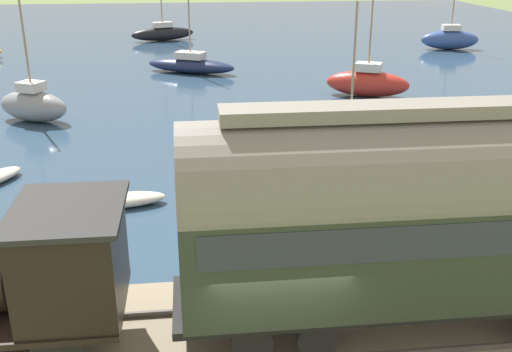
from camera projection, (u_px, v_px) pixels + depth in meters
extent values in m
cube|color=#2D4760|center=(203.00, 43.00, 51.61)|extent=(80.00, 80.00, 0.01)
cube|color=gray|center=(272.00, 347.00, 12.05)|extent=(4.53, 56.00, 0.58)
cube|color=#4C4742|center=(266.00, 306.00, 12.78)|extent=(0.07, 54.88, 0.12)
cylinder|color=black|center=(75.00, 297.00, 12.17)|extent=(0.12, 0.93, 0.93)
cylinder|color=black|center=(5.00, 301.00, 12.03)|extent=(0.12, 0.93, 0.93)
cube|color=black|center=(72.00, 259.00, 10.85)|extent=(2.26, 1.75, 1.84)
cube|color=#282828|center=(66.00, 210.00, 10.50)|extent=(2.46, 1.99, 0.10)
cylinder|color=black|center=(492.00, 275.00, 13.16)|extent=(0.12, 0.76, 0.76)
cylinder|color=black|center=(317.00, 340.00, 10.98)|extent=(0.12, 0.76, 0.76)
cylinder|color=black|center=(299.00, 286.00, 12.70)|extent=(0.12, 0.76, 0.76)
cylinder|color=black|center=(253.00, 344.00, 10.85)|extent=(0.12, 0.76, 0.76)
cylinder|color=black|center=(243.00, 290.00, 12.57)|extent=(0.12, 0.76, 0.76)
cube|color=black|center=(414.00, 291.00, 11.96)|extent=(2.00, 9.56, 0.16)
cube|color=#2D3828|center=(420.00, 234.00, 11.50)|extent=(2.22, 9.18, 2.38)
cube|color=#2D333D|center=(422.00, 214.00, 11.35)|extent=(2.25, 8.61, 0.67)
cylinder|color=gray|center=(426.00, 177.00, 11.08)|extent=(2.33, 9.18, 2.33)
cube|color=gray|center=(434.00, 109.00, 10.61)|extent=(0.78, 7.65, 0.24)
ellipsoid|color=black|center=(163.00, 34.00, 52.82)|extent=(3.03, 5.75, 1.15)
cube|color=silver|center=(162.00, 25.00, 52.53)|extent=(1.26, 1.85, 0.45)
ellipsoid|color=gray|center=(33.00, 106.00, 28.39)|extent=(3.11, 3.97, 1.45)
cylinder|color=#9E8460|center=(24.00, 35.00, 27.19)|extent=(0.10, 0.10, 5.23)
cube|color=silver|center=(31.00, 86.00, 28.05)|extent=(1.34, 1.41, 0.45)
ellipsoid|color=#1E707A|center=(350.00, 130.00, 25.52)|extent=(3.01, 5.26, 0.96)
cylinder|color=#9E8460|center=(354.00, 62.00, 24.48)|extent=(0.10, 0.10, 4.85)
cube|color=silver|center=(351.00, 114.00, 25.27)|extent=(1.37, 1.72, 0.45)
ellipsoid|color=#335199|center=(450.00, 40.00, 48.28)|extent=(2.20, 4.76, 1.50)
cube|color=silver|center=(451.00, 28.00, 47.93)|extent=(1.13, 1.50, 0.45)
ellipsoid|color=#B72D23|center=(367.00, 84.00, 33.15)|extent=(3.32, 4.83, 1.41)
cube|color=silver|center=(368.00, 67.00, 32.82)|extent=(1.44, 1.64, 0.45)
ellipsoid|color=#192347|center=(191.00, 66.00, 39.37)|extent=(4.25, 6.27, 0.93)
cylinder|color=#9E8460|center=(189.00, 10.00, 38.10)|extent=(0.10, 0.10, 6.18)
cube|color=silver|center=(190.00, 55.00, 39.13)|extent=(1.74, 2.11, 0.45)
ellipsoid|color=beige|center=(123.00, 200.00, 19.21)|extent=(1.28, 2.81, 0.41)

